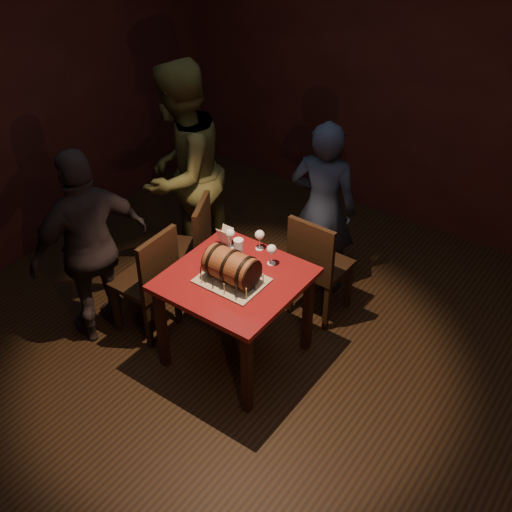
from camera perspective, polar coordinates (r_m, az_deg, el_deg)
name	(u,v)px	position (r m, az deg, el deg)	size (l,w,h in m)	color
room_shell	(252,202)	(4.01, -0.35, 4.83)	(5.04, 5.04, 2.80)	black
pub_table	(235,289)	(4.51, -1.87, -2.98)	(0.90, 0.90, 0.75)	#4F0D10
cake_board	(232,280)	(4.41, -2.16, -2.19)	(0.45, 0.35, 0.01)	gray
barrel_cake	(231,267)	(4.33, -2.19, -0.95)	(0.41, 0.24, 0.24)	brown
birthday_candles	(232,275)	(4.38, -2.17, -1.71)	(0.40, 0.30, 0.09)	#E8D48A
wine_glass_left	(230,234)	(4.67, -2.32, 1.96)	(0.07, 0.07, 0.16)	silver
wine_glass_mid	(260,236)	(4.65, 0.33, 1.82)	(0.07, 0.07, 0.16)	silver
wine_glass_right	(272,250)	(4.50, 1.40, 0.51)	(0.07, 0.07, 0.16)	silver
pint_of_ale	(239,249)	(4.59, -1.56, 0.66)	(0.07, 0.07, 0.15)	silver
menu_card	(225,236)	(4.74, -2.77, 1.77)	(0.10, 0.05, 0.13)	white
chair_back	(317,263)	(4.98, 5.40, -0.62)	(0.41, 0.41, 0.93)	black
chair_left_rear	(191,245)	(5.17, -5.77, 0.94)	(0.53, 0.53, 0.93)	black
chair_left_front	(151,278)	(4.87, -9.34, -1.92)	(0.41, 0.41, 0.93)	black
person_back	(323,209)	(5.19, 5.97, 4.18)	(0.55, 0.36, 1.51)	#192032
person_left_rear	(181,173)	(5.33, -6.67, 7.30)	(0.91, 0.71, 1.87)	#3C3E1F
person_left_front	(91,248)	(4.82, -14.49, 0.73)	(0.92, 0.38, 1.57)	black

